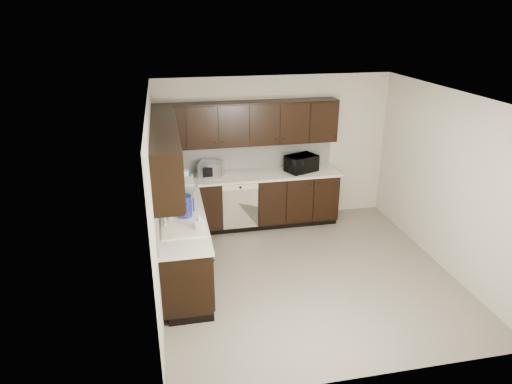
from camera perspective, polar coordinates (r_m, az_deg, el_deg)
The scene contains 20 objects.
floor at distance 6.61m, azimuth 6.30°, elevation -10.11°, with size 4.00×4.00×0.00m, color gray.
ceiling at distance 5.70m, azimuth 7.34°, elevation 11.73°, with size 4.00×4.00×0.00m, color white.
wall_back at distance 7.86m, azimuth 2.31°, elevation 5.32°, with size 4.00×0.02×2.50m, color beige.
wall_left at distance 5.77m, azimuth -12.47°, elevation -1.47°, with size 0.02×4.00×2.50m, color beige.
wall_right at distance 6.91m, azimuth 22.76°, elevation 1.22°, with size 0.02×4.00×2.50m, color beige.
wall_front at distance 4.39m, azimuth 14.88°, elevation -9.56°, with size 4.00×0.02×2.50m, color beige.
lower_cabinets at distance 7.17m, azimuth -3.96°, elevation -3.57°, with size 3.00×2.80×0.90m.
countertop at distance 6.96m, azimuth -4.08°, elevation 0.18°, with size 3.03×2.83×0.04m.
backsplash at distance 7.05m, azimuth -6.05°, elevation 2.64°, with size 3.00×2.80×0.48m.
upper_cabinets at distance 6.78m, azimuth -5.17°, elevation 7.11°, with size 3.00×2.80×0.70m.
dishwasher at distance 7.42m, azimuth -1.95°, elevation -1.48°, with size 0.58×0.04×0.78m.
sink at distance 5.91m, azimuth -9.09°, elevation -4.58°, with size 0.54×0.82×0.42m.
microwave at distance 7.72m, azimuth 5.70°, elevation 3.57°, with size 0.50×0.34×0.28m, color black.
soap_bottle_a at distance 5.67m, azimuth -7.06°, elevation -3.80°, with size 0.09×0.10×0.21m, color gray.
soap_bottle_b at distance 6.01m, azimuth -10.67°, elevation -2.35°, with size 0.09×0.09×0.24m, color gray.
toaster_oven at distance 7.49m, azimuth -5.62°, elevation 2.85°, with size 0.38×0.29×0.24m, color silver.
storage_bin at distance 6.86m, azimuth -9.71°, elevation 0.55°, with size 0.45×0.33×0.18m, color white.
blue_pitcher at distance 6.03m, azimuth -8.97°, elevation -1.81°, with size 0.20×0.20×0.31m, color navy.
teal_tumbler at distance 7.11m, azimuth -8.25°, elevation 1.51°, with size 0.09×0.09×0.20m, color #0C7D8A.
paper_towel_roll at distance 7.10m, azimuth -8.85°, elevation 1.69°, with size 0.12×0.12×0.26m, color white.
Camera 1 is at (-1.81, -5.32, 3.48)m, focal length 32.00 mm.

